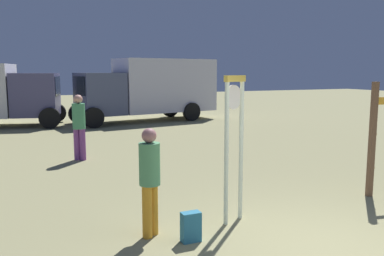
{
  "coord_description": "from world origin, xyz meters",
  "views": [
    {
      "loc": [
        -3.83,
        -3.91,
        2.43
      ],
      "look_at": [
        -0.25,
        4.13,
        1.2
      ],
      "focal_mm": 37.86,
      "sensor_mm": 36.0,
      "label": 1
    }
  ],
  "objects_px": {
    "standing_clock": "(234,134)",
    "person_near_clock": "(150,177)",
    "person_distant": "(79,124)",
    "backpack": "(191,227)",
    "box_truck_near": "(152,88)"
  },
  "relations": [
    {
      "from": "backpack",
      "to": "standing_clock",
      "type": "bearing_deg",
      "value": 25.63
    },
    {
      "from": "backpack",
      "to": "box_truck_near",
      "type": "xyz_separation_m",
      "value": [
        4.1,
        14.08,
        1.43
      ]
    },
    {
      "from": "standing_clock",
      "to": "person_near_clock",
      "type": "height_order",
      "value": "standing_clock"
    },
    {
      "from": "person_distant",
      "to": "person_near_clock",
      "type": "bearing_deg",
      "value": -88.6
    },
    {
      "from": "standing_clock",
      "to": "box_truck_near",
      "type": "xyz_separation_m",
      "value": [
        3.15,
        13.62,
        0.21
      ]
    },
    {
      "from": "person_near_clock",
      "to": "backpack",
      "type": "relative_size",
      "value": 3.71
    },
    {
      "from": "standing_clock",
      "to": "box_truck_near",
      "type": "bearing_deg",
      "value": 77.0
    },
    {
      "from": "person_near_clock",
      "to": "box_truck_near",
      "type": "height_order",
      "value": "box_truck_near"
    },
    {
      "from": "person_near_clock",
      "to": "person_distant",
      "type": "bearing_deg",
      "value": 91.4
    },
    {
      "from": "person_distant",
      "to": "box_truck_near",
      "type": "distance_m",
      "value": 9.19
    },
    {
      "from": "backpack",
      "to": "person_distant",
      "type": "xyz_separation_m",
      "value": [
        -0.61,
        6.21,
        0.8
      ]
    },
    {
      "from": "person_near_clock",
      "to": "person_distant",
      "type": "xyz_separation_m",
      "value": [
        -0.14,
        5.79,
        0.1
      ]
    },
    {
      "from": "standing_clock",
      "to": "backpack",
      "type": "height_order",
      "value": "standing_clock"
    },
    {
      "from": "person_distant",
      "to": "box_truck_near",
      "type": "relative_size",
      "value": 0.25
    },
    {
      "from": "standing_clock",
      "to": "box_truck_near",
      "type": "relative_size",
      "value": 0.33
    }
  ]
}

